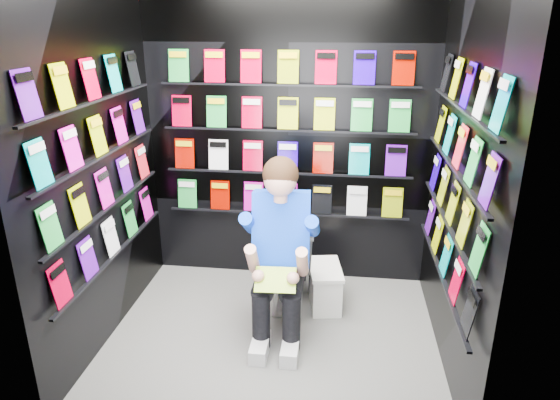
# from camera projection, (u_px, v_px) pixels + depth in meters

# --- Properties ---
(floor) EXTENTS (2.40, 2.40, 0.00)m
(floor) POSITION_uv_depth(u_px,v_px,m) (272.00, 337.00, 3.70)
(floor) COLOR #5F5F5D
(floor) RESTS_ON ground
(wall_back) EXTENTS (2.40, 0.04, 2.60)m
(wall_back) POSITION_uv_depth(u_px,v_px,m) (288.00, 135.00, 4.18)
(wall_back) COLOR black
(wall_back) RESTS_ON floor
(wall_front) EXTENTS (2.40, 0.04, 2.60)m
(wall_front) POSITION_uv_depth(u_px,v_px,m) (241.00, 231.00, 2.32)
(wall_front) COLOR black
(wall_front) RESTS_ON floor
(wall_left) EXTENTS (0.04, 2.00, 2.60)m
(wall_left) POSITION_uv_depth(u_px,v_px,m) (97.00, 163.00, 3.39)
(wall_left) COLOR black
(wall_left) RESTS_ON floor
(wall_right) EXTENTS (0.04, 2.00, 2.60)m
(wall_right) POSITION_uv_depth(u_px,v_px,m) (461.00, 176.00, 3.11)
(wall_right) COLOR black
(wall_right) RESTS_ON floor
(comics_back) EXTENTS (2.10, 0.06, 1.37)m
(comics_back) POSITION_uv_depth(u_px,v_px,m) (288.00, 135.00, 4.15)
(comics_back) COLOR #C70029
(comics_back) RESTS_ON wall_back
(comics_left) EXTENTS (0.06, 1.70, 1.37)m
(comics_left) POSITION_uv_depth(u_px,v_px,m) (101.00, 162.00, 3.39)
(comics_left) COLOR #C70029
(comics_left) RESTS_ON wall_left
(comics_right) EXTENTS (0.06, 1.70, 1.37)m
(comics_right) POSITION_uv_depth(u_px,v_px,m) (457.00, 175.00, 3.11)
(comics_right) COLOR #C70029
(comics_right) RESTS_ON wall_right
(toilet) EXTENTS (0.46, 0.77, 0.73)m
(toilet) POSITION_uv_depth(u_px,v_px,m) (287.00, 259.00, 4.09)
(toilet) COLOR silver
(toilet) RESTS_ON floor
(longbox) EXTENTS (0.29, 0.45, 0.31)m
(longbox) POSITION_uv_depth(u_px,v_px,m) (325.00, 288.00, 4.07)
(longbox) COLOR white
(longbox) RESTS_ON floor
(longbox_lid) EXTENTS (0.32, 0.47, 0.03)m
(longbox_lid) POSITION_uv_depth(u_px,v_px,m) (325.00, 269.00, 4.01)
(longbox_lid) COLOR white
(longbox_lid) RESTS_ON longbox
(reader) EXTENTS (0.60, 0.84, 1.50)m
(reader) POSITION_uv_depth(u_px,v_px,m) (282.00, 230.00, 3.59)
(reader) COLOR #0230C3
(reader) RESTS_ON toilet
(held_comic) EXTENTS (0.29, 0.18, 0.12)m
(held_comic) POSITION_uv_depth(u_px,v_px,m) (275.00, 280.00, 3.34)
(held_comic) COLOR green
(held_comic) RESTS_ON reader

